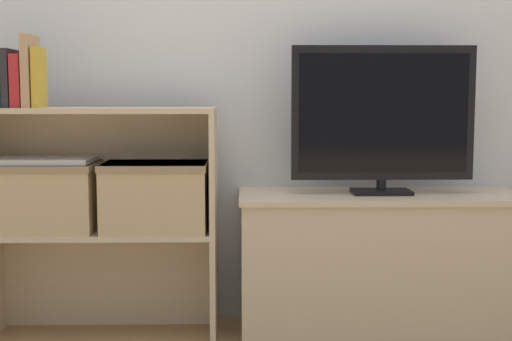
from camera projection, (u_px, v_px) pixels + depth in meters
wall_back at (255, 22)px, 2.84m from camera, size 10.00×0.05×2.40m
tv_stand at (380, 263)px, 2.73m from camera, size 1.08×0.40×0.54m
tv at (383, 116)px, 2.67m from camera, size 0.68×0.14×0.56m
bookshelf_lower_tier at (106, 264)px, 2.73m from camera, size 0.86×0.30×0.41m
bookshelf_upper_tier at (103, 151)px, 2.68m from camera, size 0.86×0.30×0.45m
book_teal at (3, 82)px, 2.54m from camera, size 0.02×0.15×0.18m
book_charcoal at (10, 79)px, 2.54m from camera, size 0.02×0.14×0.21m
book_crimson at (20, 81)px, 2.54m from camera, size 0.04×0.14×0.19m
book_tan at (31, 72)px, 2.54m from camera, size 0.03×0.16×0.26m
book_mustard at (39, 78)px, 2.54m from camera, size 0.02×0.14×0.21m
storage_basket_left at (45, 194)px, 2.62m from camera, size 0.39×0.27×0.25m
storage_basket_right at (155, 194)px, 2.63m from camera, size 0.39×0.27×0.25m
laptop at (43, 160)px, 2.61m from camera, size 0.36×0.24×0.02m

